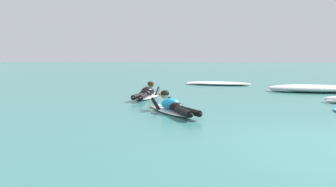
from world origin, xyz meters
name	(u,v)px	position (x,y,z in m)	size (l,w,h in m)	color
ground_plane	(237,88)	(0.00, 10.00, 0.00)	(120.00, 120.00, 0.00)	#387A75
surfer_near	(173,107)	(-2.57, 3.29, 0.14)	(1.33, 2.37, 0.55)	white
surfer_far	(147,93)	(-3.43, 6.42, 0.14)	(0.88, 2.48, 0.55)	white
whitewater_mid_left	(320,87)	(3.41, 10.16, 0.06)	(3.18, 1.96, 0.12)	white
whitewater_mid_right	(312,89)	(2.49, 8.42, 0.12)	(3.33, 1.83, 0.27)	white
whitewater_back	(218,83)	(-0.62, 11.69, 0.07)	(3.17, 1.86, 0.15)	white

